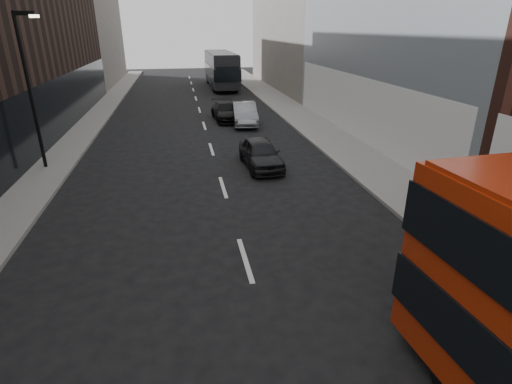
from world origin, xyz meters
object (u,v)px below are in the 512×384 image
car_b (244,114)px  street_lamp (30,82)px  car_c (226,111)px  grey_bus (221,69)px  car_a (261,153)px

car_b → street_lamp: bearing=-139.7°
car_b → car_c: car_b is taller
street_lamp → grey_bus: size_ratio=0.58×
grey_bus → car_c: size_ratio=2.68×
car_b → car_a: bearing=-89.8°
street_lamp → car_b: size_ratio=1.51×
street_lamp → car_a: (10.39, -1.58, -3.47)m
street_lamp → car_b: 14.13m
street_lamp → car_c: bearing=44.0°
car_a → grey_bus: bearing=85.1°
street_lamp → grey_bus: 29.86m
street_lamp → car_a: 11.07m
car_a → car_c: size_ratio=0.92×
car_b → grey_bus: bearing=93.3°
street_lamp → car_c: (9.99, 9.66, -3.52)m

